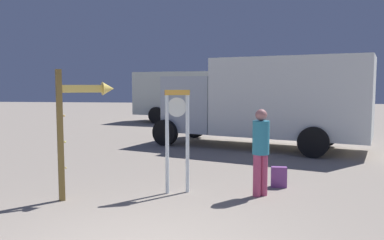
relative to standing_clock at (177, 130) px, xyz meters
name	(u,v)px	position (x,y,z in m)	size (l,w,h in m)	color
standing_clock	(177,130)	(0.00, 0.00, 0.00)	(0.48, 0.24, 2.01)	white
arrow_sign	(79,114)	(-1.73, -0.57, 0.34)	(0.97, 0.73, 2.38)	olive
person_near_clock	(261,148)	(1.59, -0.03, -0.31)	(0.32, 0.32, 1.65)	#B94269
backpack	(279,177)	(2.01, 0.66, -1.02)	(0.31, 0.19, 0.42)	#7D438A
box_truck_near	(268,99)	(2.16, 5.74, 0.39)	(7.33, 4.64, 2.96)	white
box_truck_far	(191,95)	(-1.41, 13.84, 0.33)	(6.94, 3.90, 2.79)	silver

